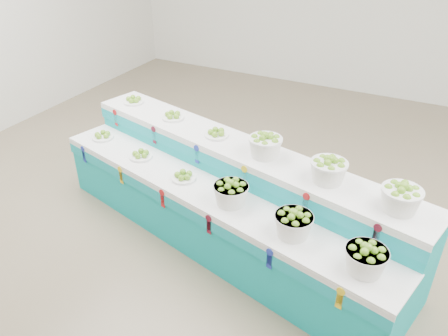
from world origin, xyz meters
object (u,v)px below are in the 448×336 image
Objects in this scene: plate_upper_mid at (173,115)px; basket_upper_right at (401,198)px; display_stand at (224,197)px; basket_lower_left at (231,193)px.

basket_upper_right reaches higher than plate_upper_mid.
basket_upper_right reaches higher than display_stand.
plate_upper_mid reaches higher than basket_lower_left.
display_stand is at bearing -28.55° from plate_upper_mid.
plate_upper_mid is 2.68m from basket_upper_right.
basket_upper_right is (1.68, -0.17, 0.63)m from display_stand.
basket_lower_left is 1.48m from basket_upper_right.
basket_upper_right is (2.59, -0.67, 0.07)m from plate_upper_mid.
display_stand is 1.18m from plate_upper_mid.
display_stand is at bearing 126.32° from basket_lower_left.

